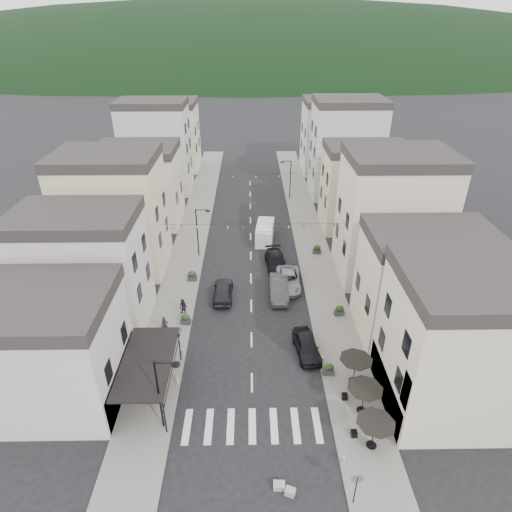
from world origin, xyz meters
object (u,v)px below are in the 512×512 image
(parked_car_b, at_px, (279,289))
(parked_car_c, at_px, (288,280))
(delivery_van, at_px, (265,232))
(pedestrian_b, at_px, (183,307))
(parked_car_d, at_px, (276,261))
(pedestrian_a, at_px, (165,326))
(parked_car_e, at_px, (223,291))
(parked_car_a, at_px, (307,346))

(parked_car_b, distance_m, parked_car_c, 2.03)
(delivery_van, relative_size, pedestrian_b, 3.05)
(parked_car_b, bearing_deg, parked_car_c, 59.00)
(parked_car_c, height_order, parked_car_d, parked_car_d)
(pedestrian_a, distance_m, pedestrian_b, 3.03)
(pedestrian_b, bearing_deg, pedestrian_a, -84.48)
(parked_car_c, distance_m, pedestrian_a, 13.81)
(parked_car_d, height_order, parked_car_e, parked_car_e)
(delivery_van, bearing_deg, parked_car_c, -72.40)
(parked_car_a, bearing_deg, pedestrian_a, 161.21)
(parked_car_e, bearing_deg, parked_car_b, -176.75)
(parked_car_b, distance_m, parked_car_e, 5.61)
(parked_car_a, xyz_separation_m, pedestrian_b, (-10.96, 5.27, 0.22))
(parked_car_e, relative_size, pedestrian_b, 2.74)
(parked_car_e, distance_m, pedestrian_b, 4.61)
(parked_car_c, relative_size, delivery_van, 1.03)
(parked_car_a, height_order, parked_car_b, parked_car_b)
(pedestrian_a, bearing_deg, delivery_van, 46.70)
(parked_car_c, distance_m, parked_car_e, 6.96)
(pedestrian_a, bearing_deg, parked_car_d, 31.99)
(parked_car_a, xyz_separation_m, parked_car_e, (-7.40, 8.19, 0.04))
(parked_car_a, relative_size, parked_car_d, 0.86)
(parked_car_b, relative_size, parked_car_d, 0.97)
(parked_car_d, relative_size, pedestrian_b, 3.04)
(parked_car_a, height_order, parked_car_c, parked_car_a)
(parked_car_b, bearing_deg, pedestrian_a, -149.43)
(pedestrian_a, bearing_deg, parked_car_e, 33.89)
(parked_car_a, xyz_separation_m, delivery_van, (-2.81, 20.67, 0.43))
(parked_car_b, height_order, pedestrian_a, pedestrian_a)
(parked_car_c, bearing_deg, parked_car_e, -160.22)
(parked_car_d, height_order, pedestrian_b, pedestrian_b)
(parked_car_b, xyz_separation_m, pedestrian_a, (-10.40, -5.97, 0.16))
(parked_car_a, height_order, pedestrian_a, pedestrian_a)
(pedestrian_b, bearing_deg, parked_car_d, 73.27)
(parked_car_e, height_order, pedestrian_a, pedestrian_a)
(delivery_van, height_order, pedestrian_b, delivery_van)
(parked_car_b, bearing_deg, parked_car_e, -176.44)
(delivery_van, bearing_deg, pedestrian_a, -110.92)
(parked_car_c, height_order, parked_car_e, parked_car_e)
(parked_car_d, bearing_deg, pedestrian_a, -137.05)
(parked_car_c, height_order, delivery_van, delivery_van)
(parked_car_a, relative_size, pedestrian_a, 2.54)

